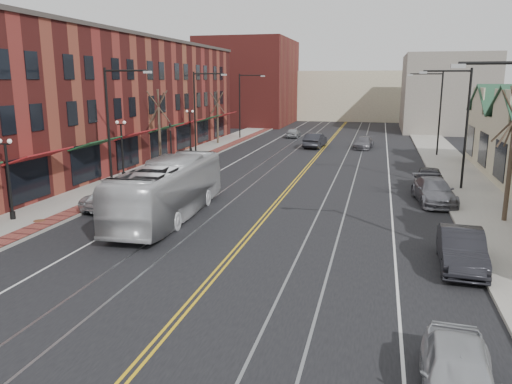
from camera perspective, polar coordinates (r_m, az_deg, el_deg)
The scene contains 29 objects.
ground at distance 16.61m, azimuth -8.61°, elevation -13.77°, with size 160.00×160.00×0.00m, color black.
sidewalk_left at distance 38.83m, azimuth -13.82°, elevation 1.48°, with size 4.00×120.00×0.15m, color gray.
sidewalk_right at distance 35.01m, azimuth 23.62°, elevation -0.42°, with size 4.00×120.00×0.15m, color gray.
building_left at distance 47.73m, azimuth -17.82°, elevation 9.84°, with size 10.00×50.00×11.00m, color maroon.
backdrop_left at distance 86.50m, azimuth -0.79°, elevation 12.42°, with size 14.00×18.00×14.00m, color maroon.
backdrop_mid at distance 98.91m, azimuth 10.66°, elevation 10.79°, with size 22.00×14.00×9.00m, color #B8AE8D.
backdrop_right at distance 79.24m, azimuth 20.85°, elevation 10.51°, with size 12.00×16.00×11.00m, color slate.
streetlight_l_1 at distance 34.25m, azimuth -15.93°, elevation 8.28°, with size 3.33×0.25×8.00m.
streetlight_l_2 at distance 48.78m, azimuth -6.53°, elevation 9.84°, with size 3.33×0.25×8.00m.
streetlight_l_3 at distance 64.01m, azimuth -1.48°, elevation 10.57°, with size 3.33×0.25×8.00m.
streetlight_r_1 at distance 36.14m, azimuth 22.31°, elevation 8.03°, with size 3.33×0.25×8.00m.
streetlight_r_2 at distance 52.00m, azimuth 19.85°, elevation 9.36°, with size 3.33×0.25×8.00m.
lamppost_l_1 at distance 29.08m, azimuth -26.39°, elevation 1.12°, with size 0.84×0.28×4.27m.
lamppost_l_2 at distance 38.86m, azimuth -15.03°, elevation 4.61°, with size 0.84×0.28×4.27m.
lamppost_l_3 at distance 51.47m, azimuth -7.52°, elevation 6.81°, with size 0.84×0.28×4.27m.
tree_left_near at distance 43.90m, azimuth -11.01°, elevation 7.41°, with size 1.78×1.37×6.48m.
tree_left_far at distance 58.78m, azimuth -4.42°, elevation 8.64°, with size 1.66×1.28×6.02m.
tree_right_mid at distance 28.70m, azimuth 27.18°, elevation 4.05°, with size 1.90×1.46×6.93m.
manhole_far at distance 28.53m, azimuth -23.53°, elevation -3.03°, with size 0.60×0.60×0.02m, color #592D19.
traffic_signal at distance 41.44m, azimuth -9.70°, elevation 5.54°, with size 0.18×0.15×3.80m.
transit_bus at distance 27.31m, azimuth -9.92°, elevation 0.27°, with size 2.66×11.36×3.17m, color silver.
parked_suv at distance 30.21m, azimuth -15.39°, elevation -0.57°, with size 2.25×4.88×1.36m, color #B7BBBF.
parked_car_a at distance 13.07m, azimuth 22.11°, elevation -18.86°, with size 1.70×4.22×1.44m, color #AFB1B6.
parked_car_b at distance 21.62m, azimuth 22.42°, elevation -6.05°, with size 1.64×4.69×1.55m, color black.
parked_car_c at distance 32.29m, azimuth 19.66°, elevation 0.10°, with size 2.09×5.14×1.49m, color slate.
parked_car_d at distance 35.78m, azimuth 19.13°, elevation 1.38°, with size 1.86×4.62×1.58m, color black.
distant_car_left at distance 56.11m, azimuth 6.78°, elevation 5.88°, with size 1.73×4.96×1.63m, color black.
distant_car_right at distance 56.28m, azimuth 12.19°, elevation 5.53°, with size 1.80×4.43×1.29m, color #5C5B61.
distant_car_far at distance 65.93m, azimuth 4.31°, elevation 6.79°, with size 1.53×3.81×1.30m, color #9DA0A3.
Camera 1 is at (5.87, -13.69, 7.35)m, focal length 35.00 mm.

